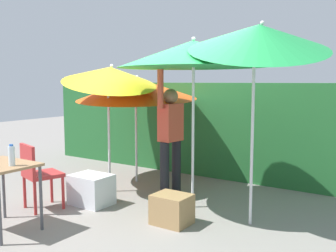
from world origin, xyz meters
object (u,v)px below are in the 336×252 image
object	(u,v)px
cooler_box	(91,190)
folding_table	(0,172)
crate_cardboard	(172,209)
umbrella_navy	(136,89)
umbrella_rainbow	(194,54)
chair_plastic	(38,172)
bottle_water	(12,156)
umbrella_orange	(110,75)
person_vendor	(171,133)
umbrella_yellow	(258,37)

from	to	relation	value
cooler_box	folding_table	bearing A→B (deg)	-97.26
crate_cardboard	umbrella_navy	bearing A→B (deg)	139.90
umbrella_navy	umbrella_rainbow	bearing A→B (deg)	-24.16
chair_plastic	bottle_water	world-z (taller)	bottle_water
umbrella_orange	chair_plastic	xyz separation A→B (m)	(-0.22, -1.20, -1.29)
chair_plastic	crate_cardboard	world-z (taller)	chair_plastic
chair_plastic	person_vendor	bearing A→B (deg)	55.87
umbrella_rainbow	umbrella_orange	world-z (taller)	umbrella_rainbow
cooler_box	bottle_water	bearing A→B (deg)	-87.25
person_vendor	folding_table	world-z (taller)	person_vendor
person_vendor	folding_table	size ratio (longest dim) A/B	2.35
person_vendor	crate_cardboard	xyz separation A→B (m)	(0.70, -1.03, -0.75)
umbrella_yellow	folding_table	world-z (taller)	umbrella_yellow
umbrella_navy	chair_plastic	world-z (taller)	umbrella_navy
crate_cardboard	folding_table	size ratio (longest dim) A/B	0.55
umbrella_rainbow	cooler_box	size ratio (longest dim) A/B	4.18
umbrella_yellow	chair_plastic	world-z (taller)	umbrella_yellow
umbrella_orange	person_vendor	world-z (taller)	umbrella_orange
umbrella_yellow	umbrella_rainbow	bearing A→B (deg)	171.99
cooler_box	folding_table	size ratio (longest dim) A/B	0.68
person_vendor	chair_plastic	world-z (taller)	person_vendor
cooler_box	crate_cardboard	xyz separation A→B (m)	(1.34, -0.00, -0.03)
person_vendor	folding_table	xyz separation A→B (m)	(-0.80, -2.28, -0.25)
umbrella_yellow	bottle_water	xyz separation A→B (m)	(-2.10, -1.80, -1.31)
person_vendor	chair_plastic	size ratio (longest dim) A/B	2.11
person_vendor	folding_table	distance (m)	2.43
umbrella_orange	bottle_water	bearing A→B (deg)	-81.97
umbrella_yellow	folding_table	xyz separation A→B (m)	(-2.32, -1.80, -1.52)
cooler_box	folding_table	world-z (taller)	folding_table
umbrella_navy	cooler_box	xyz separation A→B (m)	(0.25, -1.34, -1.38)
umbrella_rainbow	umbrella_yellow	world-z (taller)	umbrella_yellow
umbrella_orange	umbrella_yellow	distance (m)	2.41
cooler_box	folding_table	distance (m)	1.36
umbrella_navy	umbrella_yellow	bearing A→B (deg)	-18.27
umbrella_navy	chair_plastic	distance (m)	2.19
umbrella_rainbow	person_vendor	bearing A→B (deg)	149.28
umbrella_orange	umbrella_yellow	world-z (taller)	umbrella_yellow
chair_plastic	cooler_box	world-z (taller)	chair_plastic
umbrella_yellow	umbrella_navy	distance (m)	2.62
chair_plastic	folding_table	size ratio (longest dim) A/B	1.11
chair_plastic	cooler_box	xyz separation A→B (m)	(0.43, 0.55, -0.30)
folding_table	bottle_water	size ratio (longest dim) A/B	3.33
umbrella_orange	folding_table	xyz separation A→B (m)	(0.05, -1.90, -1.11)
umbrella_orange	chair_plastic	bearing A→B (deg)	-100.37
cooler_box	umbrella_navy	bearing A→B (deg)	100.64
crate_cardboard	umbrella_orange	bearing A→B (deg)	157.36
crate_cardboard	folding_table	distance (m)	2.02
umbrella_orange	umbrella_navy	xyz separation A→B (m)	(-0.04, 0.70, -0.21)
crate_cardboard	umbrella_yellow	bearing A→B (deg)	33.69
crate_cardboard	chair_plastic	bearing A→B (deg)	-162.72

